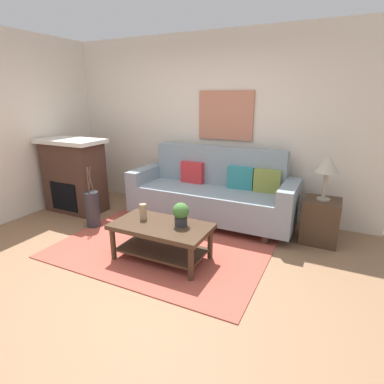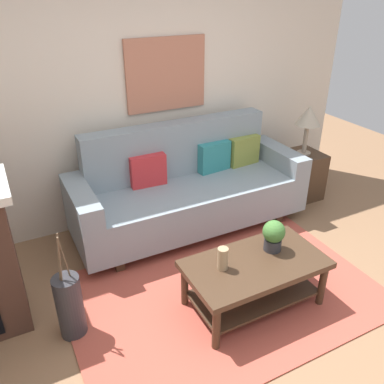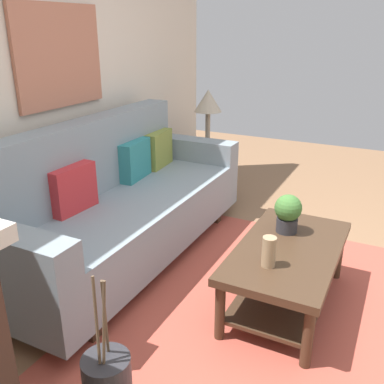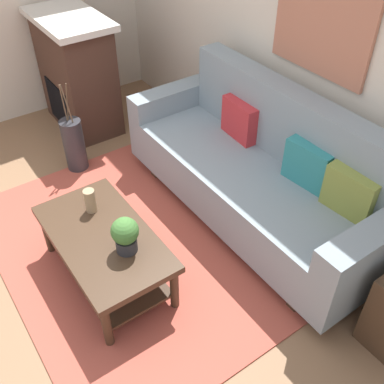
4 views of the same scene
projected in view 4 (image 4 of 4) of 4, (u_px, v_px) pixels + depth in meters
name	position (u px, v px, depth m)	size (l,w,h in m)	color
ground_plane	(65.00, 282.00, 3.28)	(8.97, 8.97, 0.00)	#8C6647
wall_back	(303.00, 34.00, 3.35)	(4.97, 0.10, 2.70)	beige
area_rug	(125.00, 252.00, 3.49)	(2.53, 1.72, 0.01)	#B24C3D
couch	(256.00, 172.00, 3.57)	(2.40, 0.84, 1.08)	gray
throw_pillow_crimson	(240.00, 120.00, 3.70)	(0.36, 0.12, 0.32)	red
throw_pillow_teal	(308.00, 165.00, 3.23)	(0.36, 0.12, 0.32)	teal
throw_pillow_olive	(350.00, 193.00, 2.99)	(0.36, 0.12, 0.32)	olive
coffee_table	(105.00, 247.00, 3.12)	(1.10, 0.60, 0.43)	#422D1E
tabletop_vase	(90.00, 201.00, 3.17)	(0.08, 0.08, 0.18)	tan
potted_plant_tabletop	(125.00, 234.00, 2.85)	(0.18, 0.18, 0.26)	#2D2D33
fireplace	(77.00, 73.00, 4.58)	(1.02, 0.58, 1.16)	#472D23
floor_vase	(74.00, 145.00, 4.16)	(0.20, 0.20, 0.52)	#2D2D33
floor_vase_branch_a	(67.00, 104.00, 3.87)	(0.01, 0.01, 0.36)	brown
floor_vase_branch_b	(67.00, 102.00, 3.90)	(0.01, 0.01, 0.36)	brown
floor_vase_branch_c	(63.00, 103.00, 3.88)	(0.01, 0.01, 0.36)	brown
framed_painting	(323.00, 22.00, 3.08)	(0.85, 0.03, 0.72)	#B77056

